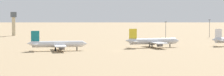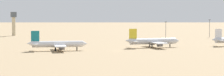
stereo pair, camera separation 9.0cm
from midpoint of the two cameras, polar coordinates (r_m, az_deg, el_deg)
ground at (r=249.10m, az=0.45°, el=-1.66°), size 4000.00×4000.00×0.00m
ridge_east at (r=1355.56m, az=0.24°, el=4.81°), size 366.12×287.82×118.76m
ridge_far_east at (r=1581.59m, az=7.87°, el=4.20°), size 337.42×240.65×99.47m
parked_jet_teal_3 at (r=252.69m, az=-6.97°, el=-0.78°), size 33.97×28.79×11.22m
parked_jet_yellow_4 at (r=274.64m, az=5.16°, el=-0.42°), size 35.16×29.51×11.62m
control_tower at (r=427.54m, az=-12.36°, el=2.08°), size 5.20×5.20×22.05m
light_pole_west at (r=397.18m, az=12.27°, el=1.36°), size 1.80×0.50×15.40m
light_pole_mid at (r=378.60m, az=6.84°, el=1.20°), size 1.80×0.50×13.82m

